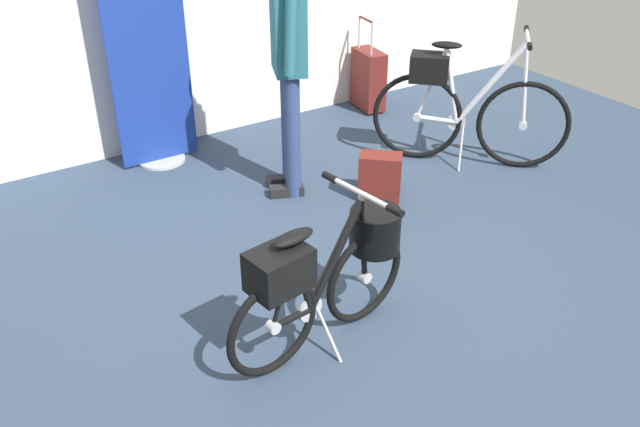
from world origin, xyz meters
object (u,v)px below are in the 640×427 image
(floor_banner_stand, at_px, (150,65))
(rolling_suitcase, at_px, (368,79))
(folding_bike_foreground, at_px, (329,270))
(display_bike_left, at_px, (462,106))
(visitor_near_wall, at_px, (288,44))
(backpack_on_floor, at_px, (380,177))

(floor_banner_stand, xyz_separation_m, rolling_suitcase, (2.00, 0.03, -0.49))
(folding_bike_foreground, xyz_separation_m, display_bike_left, (1.98, 1.20, 0.03))
(folding_bike_foreground, bearing_deg, display_bike_left, 31.20)
(floor_banner_stand, bearing_deg, display_bike_left, -32.80)
(folding_bike_foreground, relative_size, rolling_suitcase, 1.35)
(visitor_near_wall, xyz_separation_m, backpack_on_floor, (0.46, -0.43, -0.89))
(rolling_suitcase, bearing_deg, folding_bike_foreground, -129.77)
(folding_bike_foreground, bearing_deg, floor_banner_stand, 88.85)
(folding_bike_foreground, relative_size, visitor_near_wall, 0.62)
(floor_banner_stand, height_order, backpack_on_floor, floor_banner_stand)
(floor_banner_stand, xyz_separation_m, display_bike_left, (1.93, -1.24, -0.32))
(folding_bike_foreground, relative_size, display_bike_left, 1.05)
(folding_bike_foreground, distance_m, rolling_suitcase, 3.21)
(backpack_on_floor, bearing_deg, display_bike_left, 9.57)
(display_bike_left, distance_m, rolling_suitcase, 1.28)
(folding_bike_foreground, height_order, rolling_suitcase, rolling_suitcase)
(display_bike_left, height_order, rolling_suitcase, display_bike_left)
(floor_banner_stand, height_order, folding_bike_foreground, floor_banner_stand)
(floor_banner_stand, relative_size, visitor_near_wall, 0.95)
(floor_banner_stand, relative_size, rolling_suitcase, 2.07)
(floor_banner_stand, distance_m, backpack_on_floor, 1.86)
(visitor_near_wall, height_order, backpack_on_floor, visitor_near_wall)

